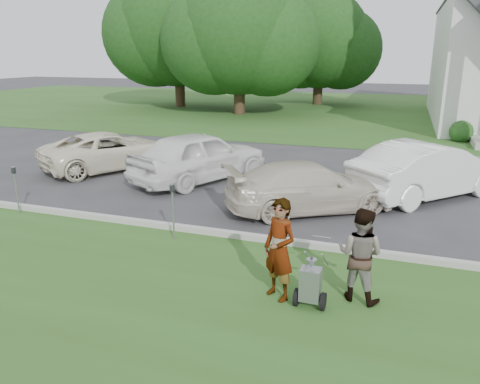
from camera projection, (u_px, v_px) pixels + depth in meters
The scene contains 16 objects.
ground at pixel (253, 251), 10.10m from camera, with size 120.00×120.00×0.00m, color #333335.
grass_strip at pixel (196, 323), 7.38m from camera, with size 80.00×7.00×0.01m, color #2F511B.
church_lawn at pixel (364, 110), 34.53m from camera, with size 80.00×30.00×0.01m, color #2F511B.
curb at pixel (260, 238), 10.57m from camera, with size 80.00×0.18×0.15m, color #9E9E93.
tree_left at pixel (239, 37), 31.05m from camera, with size 10.63×8.40×9.71m.
tree_far at pixel (178, 31), 35.49m from camera, with size 11.64×9.20×10.73m.
tree_back at pixel (320, 44), 37.14m from camera, with size 9.61×7.60×8.89m.
striping_cart at pixel (311, 285), 7.75m from camera, with size 0.53×1.03×0.96m.
person_left at pixel (279, 250), 7.91m from camera, with size 0.65×0.43×1.79m, color #999999.
person_right at pixel (360, 255), 7.89m from camera, with size 0.80×0.62×1.65m, color #999999.
parking_meter_near at pixel (173, 205), 10.49m from camera, with size 0.10×0.09×1.32m.
parking_meter_far at pixel (16, 185), 12.14m from camera, with size 0.09×0.08×1.29m.
car_a at pixel (110, 151), 17.04m from camera, with size 2.25×4.88×1.36m, color white.
car_b at pixel (200, 156), 15.43m from camera, with size 1.97×4.89×1.66m, color white.
car_c at pixel (310, 187), 12.51m from camera, with size 1.85×4.55×1.32m, color beige.
car_d at pixel (428, 170), 13.66m from camera, with size 1.74×4.98×1.64m, color white.
Camera 1 is at (2.79, -8.88, 4.11)m, focal length 35.00 mm.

